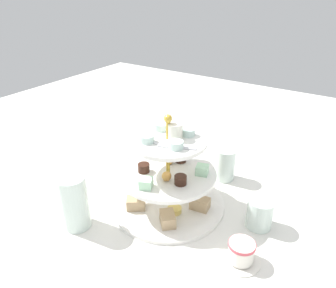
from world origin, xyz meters
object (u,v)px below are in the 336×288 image
(teacup_with_saucer, at_px, (241,252))
(water_glass_mid_back, at_px, (225,164))
(water_glass_short_left, at_px, (260,213))
(tiered_serving_stand, at_px, (168,180))
(water_glass_tall_right, at_px, (74,202))
(butter_knife_left, at_px, (126,158))

(teacup_with_saucer, xyz_separation_m, water_glass_mid_back, (-0.16, 0.28, 0.02))
(water_glass_short_left, distance_m, water_glass_mid_back, 0.22)
(tiered_serving_stand, relative_size, teacup_with_saucer, 3.36)
(water_glass_short_left, distance_m, teacup_with_saucer, 0.13)
(tiered_serving_stand, height_order, water_glass_short_left, tiered_serving_stand)
(water_glass_tall_right, distance_m, water_glass_short_left, 0.45)
(water_glass_tall_right, xyz_separation_m, teacup_with_saucer, (0.38, 0.11, -0.05))
(tiered_serving_stand, height_order, water_glass_mid_back, tiered_serving_stand)
(teacup_with_saucer, height_order, butter_knife_left, teacup_with_saucer)
(butter_knife_left, bearing_deg, water_glass_short_left, 98.40)
(water_glass_short_left, relative_size, teacup_with_saucer, 0.84)
(water_glass_tall_right, distance_m, teacup_with_saucer, 0.40)
(tiered_serving_stand, bearing_deg, water_glass_tall_right, -127.16)
(butter_knife_left, xyz_separation_m, water_glass_mid_back, (0.33, 0.07, 0.05))
(butter_knife_left, bearing_deg, tiered_serving_stand, 80.37)
(teacup_with_saucer, distance_m, water_glass_mid_back, 0.33)
(butter_knife_left, bearing_deg, water_glass_mid_back, 119.54)
(water_glass_tall_right, xyz_separation_m, butter_knife_left, (-0.11, 0.32, -0.07))
(water_glass_short_left, relative_size, butter_knife_left, 0.45)
(teacup_with_saucer, bearing_deg, water_glass_short_left, 92.35)
(butter_knife_left, bearing_deg, water_glass_tall_right, 36.87)
(tiered_serving_stand, xyz_separation_m, water_glass_short_left, (0.23, 0.05, -0.04))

